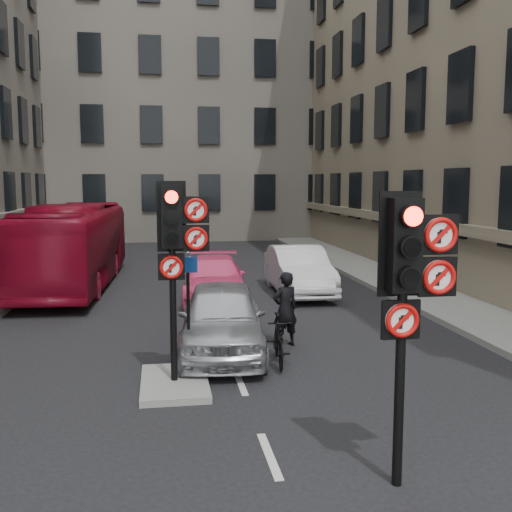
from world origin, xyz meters
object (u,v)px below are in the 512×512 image
object	(u,v)px
car_white	(299,270)
bus_red	(75,245)
signal_far	(177,238)
car_pink	(214,279)
signal_near	(410,276)
info_sign	(188,296)
car_silver	(222,318)
motorcycle	(279,340)
motorcyclist	(285,309)

from	to	relation	value
car_white	bus_red	xyz separation A→B (m)	(-7.47, 2.65, 0.67)
signal_far	car_pink	distance (m)	8.17
signal_near	info_sign	distance (m)	5.41
car_silver	motorcycle	world-z (taller)	car_silver
signal_far	motorcycle	world-z (taller)	signal_far
motorcyclist	motorcycle	bearing A→B (deg)	54.38
signal_near	motorcycle	distance (m)	5.45
car_pink	bus_red	size ratio (longest dim) A/B	0.44
signal_far	motorcyclist	size ratio (longest dim) A/B	2.11
bus_red	info_sign	size ratio (longest dim) A/B	4.85
car_silver	motorcyclist	bearing A→B (deg)	17.01
signal_near	car_white	bearing A→B (deg)	82.73
signal_near	car_pink	xyz separation A→B (m)	(-1.25, 11.79, -1.91)
car_silver	motorcyclist	distance (m)	1.48
signal_near	car_pink	distance (m)	12.01
signal_far	bus_red	size ratio (longest dim) A/B	0.34
motorcycle	info_sign	world-z (taller)	info_sign
car_white	info_sign	size ratio (longest dim) A/B	2.20
car_silver	car_pink	world-z (taller)	car_silver
motorcyclist	info_sign	bearing A→B (deg)	16.77
car_white	motorcyclist	bearing A→B (deg)	-104.28
motorcyclist	bus_red	bearing A→B (deg)	-75.27
car_silver	signal_far	bearing A→B (deg)	-110.39
motorcyclist	car_silver	bearing A→B (deg)	-6.98
bus_red	motorcycle	world-z (taller)	bus_red
car_white	signal_far	bearing A→B (deg)	-114.75
signal_near	info_sign	xyz separation A→B (m)	(-2.39, 4.74, -1.08)
signal_near	bus_red	xyz separation A→B (m)	(-5.88, 15.11, -1.13)
car_pink	bus_red	world-z (taller)	bus_red
car_white	signal_near	bearing A→B (deg)	-95.67
car_pink	motorcyclist	xyz separation A→B (m)	(1.09, -5.50, 0.18)
bus_red	info_sign	bearing A→B (deg)	-68.92
signal_far	bus_red	xyz separation A→B (m)	(-3.28, 11.11, -1.25)
signal_near	bus_red	world-z (taller)	signal_near
car_pink	motorcyclist	bearing A→B (deg)	-74.30
car_silver	info_sign	xyz separation A→B (m)	(-0.77, -1.27, 0.74)
car_pink	motorcyclist	world-z (taller)	motorcyclist
bus_red	car_white	bearing A→B (deg)	-17.08
signal_near	car_silver	size ratio (longest dim) A/B	0.80
signal_far	motorcyclist	world-z (taller)	signal_far
info_sign	car_silver	bearing A→B (deg)	62.70
motorcyclist	info_sign	world-z (taller)	info_sign
car_white	motorcycle	xyz separation A→B (m)	(-2.15, -7.45, -0.28)
signal_far	car_white	world-z (taller)	signal_far
car_pink	info_sign	distance (m)	7.19
signal_far	motorcyclist	xyz separation A→B (m)	(2.44, 2.30, -1.86)
signal_near	car_silver	world-z (taller)	signal_near
car_silver	car_white	world-z (taller)	car_white
car_silver	motorcycle	bearing A→B (deg)	-37.89
bus_red	signal_far	bearing A→B (deg)	-71.09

